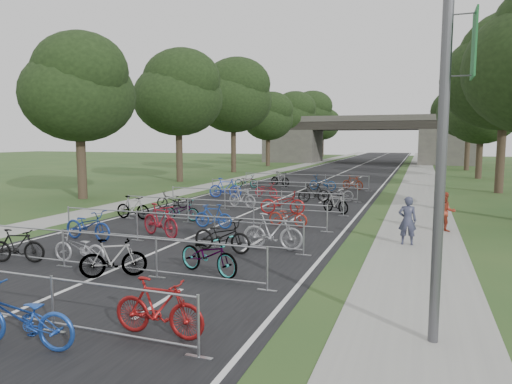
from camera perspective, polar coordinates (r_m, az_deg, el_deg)
road at (r=57.17m, az=11.87°, el=2.86°), size 11.00×140.00×0.01m
sidewalk_right at (r=56.61m, az=19.91°, el=2.57°), size 3.00×140.00×0.01m
sidewalk_left at (r=58.69m, az=4.59°, el=3.08°), size 2.00×140.00×0.01m
lane_markings at (r=57.17m, az=11.87°, el=2.85°), size 0.12×140.00×0.00m
overpass_bridge at (r=71.94m, az=13.63°, el=6.38°), size 31.00×8.00×7.05m
lamppost at (r=8.53m, az=22.65°, el=10.39°), size 0.61×0.65×8.21m
tree_left_0 at (r=29.76m, az=-21.27°, el=11.68°), size 6.72×6.72×10.25m
tree_left_1 at (r=39.67m, az=-9.62°, el=11.85°), size 7.56×7.56×11.53m
tree_right_1 at (r=35.06m, az=28.95°, el=12.80°), size 8.18×8.18×12.47m
tree_left_2 at (r=50.50m, az=-2.79°, el=11.72°), size 8.40×8.40×12.81m
tree_right_2 at (r=46.76m, az=26.52°, el=8.78°), size 6.16×6.16×9.39m
tree_left_3 at (r=61.61m, az=1.59°, el=9.29°), size 6.72×6.72×10.25m
tree_right_3 at (r=58.74m, az=25.24°, el=9.22°), size 7.17×7.17×10.93m
tree_left_4 at (r=73.13m, az=4.59°, el=9.50°), size 7.56×7.56×11.53m
tree_right_4 at (r=70.74m, az=24.39°, el=9.51°), size 8.18×8.18×12.47m
tree_left_5 at (r=84.79m, az=6.77°, el=9.63°), size 8.40×8.40×12.81m
tree_right_5 at (r=82.61m, az=23.69°, el=7.69°), size 6.16×6.16×9.39m
tree_left_6 at (r=96.43m, az=8.40°, el=8.27°), size 6.72×6.72×10.25m
tree_right_6 at (r=94.62m, az=23.25°, el=8.10°), size 7.17×7.17×10.93m
barrier_row_1 at (r=13.23m, az=-18.00°, el=-7.24°), size 9.70×0.08×1.10m
barrier_row_2 at (r=16.15m, az=-10.13°, el=-4.53°), size 9.70×0.08×1.10m
barrier_row_3 at (r=19.48m, az=-4.53°, el=-2.54°), size 9.70×0.08×1.10m
barrier_row_4 at (r=23.14m, az=-0.44°, el=-1.06°), size 9.70×0.08×1.10m
barrier_row_5 at (r=27.84m, az=3.14°, el=0.24°), size 9.70×0.08×1.10m
barrier_row_6 at (r=33.60m, az=6.10°, el=1.32°), size 9.70×0.08×1.10m
bike_2 at (r=9.18m, az=-27.37°, el=-13.83°), size 2.17×0.98×1.10m
bike_3 at (r=8.83m, az=-12.07°, el=-14.00°), size 1.86×0.56×1.11m
bike_4 at (r=15.27m, az=-27.68°, el=-6.02°), size 1.73×0.92×1.00m
bike_5 at (r=14.45m, az=-21.26°, el=-6.56°), size 1.77×0.66×0.92m
bike_6 at (r=12.70m, az=-17.40°, el=-7.93°), size 1.72×1.35×1.04m
bike_7 at (r=12.46m, az=-5.93°, el=-7.82°), size 2.19×1.35×1.08m
bike_8 at (r=17.55m, az=-20.26°, el=-3.95°), size 2.14×0.92×1.09m
bike_9 at (r=17.38m, az=-11.89°, el=-3.53°), size 2.13×1.32×1.24m
bike_10 at (r=14.83m, az=-4.26°, el=-5.48°), size 2.11×0.93×1.08m
bike_11 at (r=15.02m, az=2.09°, el=-5.03°), size 2.06×0.70×1.22m
bike_12 at (r=21.52m, az=-15.13°, el=-1.92°), size 1.77×0.54×1.06m
bike_13 at (r=20.69m, az=-9.36°, el=-2.29°), size 1.79×0.68×0.93m
bike_14 at (r=18.74m, az=-5.34°, el=-3.06°), size 1.66×0.47×1.00m
bike_15 at (r=19.10m, az=4.03°, el=-3.02°), size 1.74×0.74×0.89m
bike_16 at (r=24.47m, az=-10.39°, el=-0.98°), size 1.79×0.98×0.89m
bike_17 at (r=24.20m, az=-1.75°, el=-0.69°), size 1.92×1.10×1.11m
bike_18 at (r=22.17m, az=3.34°, el=-1.35°), size 2.26×1.17×1.13m
bike_19 at (r=22.80m, az=9.91°, el=-1.39°), size 1.65×1.30×1.00m
bike_20 at (r=28.31m, az=-3.85°, el=0.49°), size 2.12×0.92×1.23m
bike_21 at (r=28.67m, az=1.27°, el=0.26°), size 1.83×1.12×0.91m
bike_22 at (r=26.47m, az=7.26°, el=-0.10°), size 1.90×1.31×1.12m
bike_23 at (r=26.98m, az=10.08°, el=-0.15°), size 2.01×1.13×1.00m
bike_24 at (r=34.21m, az=-1.21°, el=1.35°), size 1.86×0.65×0.98m
bike_25 at (r=35.14m, az=3.02°, el=1.61°), size 1.91×1.31×1.13m
bike_26 at (r=32.65m, az=8.32°, el=1.13°), size 2.18×1.23×1.09m
bike_27 at (r=33.68m, az=12.00°, el=1.16°), size 1.74×1.09×1.01m
pedestrian_a at (r=16.58m, az=18.40°, el=-3.44°), size 0.65×0.46×1.69m
pedestrian_b at (r=19.39m, az=22.57°, el=-2.35°), size 0.86×0.72×1.57m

